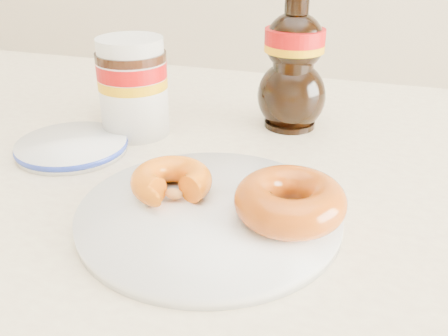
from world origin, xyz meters
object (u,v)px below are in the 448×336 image
(blue_rim_saucer, at_px, (72,146))
(dining_table, at_px, (176,227))
(plate, at_px, (209,213))
(nutella_jar, at_px, (133,83))
(syrup_bottle, at_px, (293,62))
(donut_bitten, at_px, (171,181))
(donut_whole, at_px, (290,201))
(dark_jar, at_px, (121,87))

(blue_rim_saucer, bearing_deg, dining_table, -4.21)
(dining_table, height_order, blue_rim_saucer, blue_rim_saucer)
(plate, xyz_separation_m, nutella_jar, (-0.18, 0.19, 0.07))
(plate, xyz_separation_m, syrup_bottle, (0.03, 0.28, 0.09))
(dining_table, height_order, nutella_jar, nutella_jar)
(dining_table, relative_size, nutella_jar, 10.36)
(plate, bearing_deg, donut_bitten, 160.51)
(donut_whole, distance_m, syrup_bottle, 0.28)
(donut_whole, xyz_separation_m, syrup_bottle, (-0.05, 0.27, 0.06))
(dining_table, xyz_separation_m, donut_whole, (0.16, -0.08, 0.12))
(plate, bearing_deg, syrup_bottle, 84.05)
(dining_table, height_order, syrup_bottle, syrup_bottle)
(dark_jar, bearing_deg, donut_whole, -38.48)
(donut_bitten, xyz_separation_m, blue_rim_saucer, (-0.18, 0.08, -0.02))
(nutella_jar, xyz_separation_m, blue_rim_saucer, (-0.05, -0.09, -0.06))
(plate, bearing_deg, nutella_jar, 133.14)
(plate, distance_m, nutella_jar, 0.26)
(syrup_bottle, relative_size, blue_rim_saucer, 1.32)
(donut_whole, relative_size, nutella_jar, 0.81)
(donut_whole, bearing_deg, syrup_bottle, 100.75)
(nutella_jar, bearing_deg, blue_rim_saucer, -121.12)
(blue_rim_saucer, bearing_deg, syrup_bottle, 34.66)
(plate, height_order, syrup_bottle, syrup_bottle)
(syrup_bottle, bearing_deg, nutella_jar, -155.86)
(plate, bearing_deg, dining_table, 130.89)
(dining_table, xyz_separation_m, dark_jar, (-0.16, 0.17, 0.12))
(nutella_jar, height_order, dark_jar, nutella_jar)
(dining_table, relative_size, blue_rim_saucer, 9.58)
(donut_bitten, bearing_deg, dark_jar, 149.38)
(nutella_jar, bearing_deg, dark_jar, 130.14)
(donut_whole, height_order, dark_jar, dark_jar)
(plate, bearing_deg, dark_jar, 132.35)
(blue_rim_saucer, bearing_deg, plate, -24.16)
(donut_whole, distance_m, nutella_jar, 0.32)
(dining_table, xyz_separation_m, plate, (0.08, -0.09, 0.09))
(dining_table, distance_m, blue_rim_saucer, 0.17)
(syrup_bottle, bearing_deg, dining_table, -119.84)
(syrup_bottle, bearing_deg, donut_whole, -79.25)
(donut_whole, relative_size, blue_rim_saucer, 0.75)
(nutella_jar, bearing_deg, donut_whole, -35.15)
(dining_table, distance_m, nutella_jar, 0.21)
(donut_bitten, height_order, dark_jar, dark_jar)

